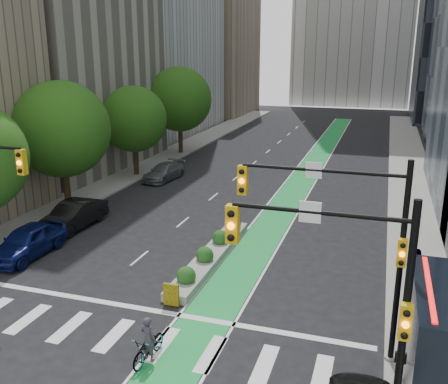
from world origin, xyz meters
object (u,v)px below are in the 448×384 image
Objects in this scene: parked_car_left_near at (28,241)px; parked_car_left_far at (164,172)px; cyclist at (148,339)px; pedestrian_far at (416,269)px; bicycle at (149,347)px; parked_car_left_mid at (73,215)px; median_planter at (212,253)px.

parked_car_left_near reaches higher than parked_car_left_far.
cyclist is 0.88× the size of pedestrian_far.
bicycle is at bearing 3.61° from pedestrian_far.
pedestrian_far reaches higher than parked_car_left_near.
bicycle is 12.14m from parked_car_left_near.
cyclist is 12.14m from parked_car_left_near.
pedestrian_far is (19.51, 2.02, 0.28)m from parked_car_left_near.
parked_car_left_mid is at bearing -45.92° from pedestrian_far.
bicycle is 1.02× the size of pedestrian_far.
bicycle is 12.54m from pedestrian_far.
parked_car_left_near is (-10.28, 6.45, -0.01)m from cyclist.
cyclist reaches higher than parked_car_left_mid.
parked_car_left_near is 0.98× the size of parked_car_left_mid.
bicycle is at bearing -31.82° from parked_car_left_near.
cyclist is at bearing -84.94° from median_planter.
median_planter is 9.09m from cyclist.
pedestrian_far reaches higher than cyclist.
pedestrian_far reaches higher than parked_car_left_far.
parked_car_left_mid is at bearing 138.90° from bicycle.
parked_car_left_mid reaches higher than bicycle.
parked_car_left_far is (-10.15, 23.50, 0.17)m from bicycle.
parked_car_left_mid is (-10.46, 10.89, 0.32)m from bicycle.
bicycle is at bearing -84.94° from median_planter.
median_planter is 5.26× the size of pedestrian_far.
parked_car_left_near is 2.55× the size of pedestrian_far.
cyclist is (0.80, -9.04, 0.48)m from median_planter.
pedestrian_far is at bearing -3.24° from median_planter.
bicycle is at bearing -0.00° from cyclist.
parked_car_left_near is (-10.28, 6.45, 0.33)m from bicycle.
median_planter is 9.84m from parked_car_left_mid.
pedestrian_far is at bearing -31.25° from parked_car_left_far.
parked_car_left_near is 19.62m from pedestrian_far.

